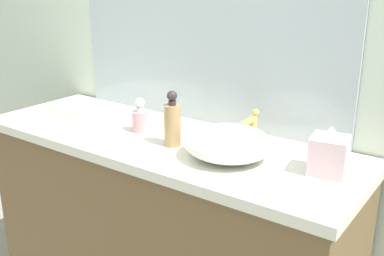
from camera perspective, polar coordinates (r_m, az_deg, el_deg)
bathroom_wall_rear at (r=2.10m, az=2.18°, el=12.48°), size 6.00×0.06×2.60m
vanity_counter at (r=2.12m, az=-3.58°, el=-12.25°), size 1.70×0.59×0.87m
sink_basin at (r=1.70m, az=4.52°, el=-1.86°), size 0.33×0.32×0.12m
faucet at (r=1.84m, az=7.39°, el=0.39°), size 0.03×0.14×0.14m
soap_dispenser at (r=2.00m, az=-6.45°, el=1.20°), size 0.07×0.07×0.15m
lotion_bottle at (r=1.81m, az=-2.45°, el=0.66°), size 0.07×0.07×0.23m
tissue_box at (r=1.62m, az=16.65°, el=-3.03°), size 0.14×0.14×0.17m
folded_hand_towel at (r=2.37m, az=-14.86°, el=2.35°), size 0.23×0.14×0.03m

